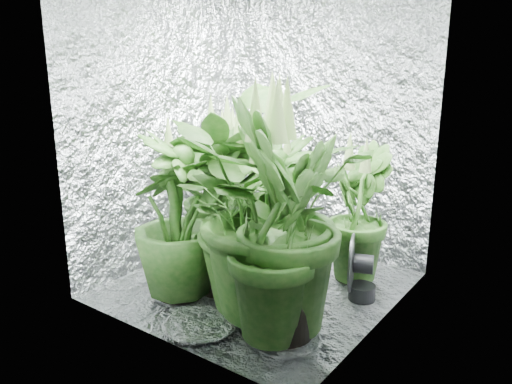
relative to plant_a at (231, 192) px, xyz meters
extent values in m
plane|color=white|center=(0.35, -0.18, -0.51)|extent=(1.60, 1.60, 0.00)
cube|color=white|center=(0.35, 0.62, 0.49)|extent=(1.60, 0.02, 2.00)
cube|color=white|center=(0.35, -0.98, 0.49)|extent=(1.60, 0.02, 2.00)
cube|color=white|center=(-0.45, -0.18, 0.49)|extent=(0.02, 1.60, 2.00)
cube|color=white|center=(1.15, -0.18, 0.49)|extent=(0.02, 1.60, 2.00)
cylinder|color=black|center=(0.00, 0.00, -0.38)|extent=(0.29, 0.29, 0.26)
cylinder|color=#4A341B|center=(0.00, 0.00, -0.27)|extent=(0.27, 0.27, 0.03)
imported|color=#184911|center=(0.00, 0.00, 0.01)|extent=(1.17, 1.17, 0.99)
cone|color=olive|center=(0.00, 0.00, 0.44)|extent=(0.09, 0.09, 0.26)
cylinder|color=black|center=(0.16, 0.21, -0.39)|extent=(0.28, 0.28, 0.25)
cylinder|color=#4A341B|center=(0.16, 0.21, -0.28)|extent=(0.26, 0.26, 0.03)
imported|color=#184911|center=(0.16, 0.21, -0.05)|extent=(0.64, 0.64, 0.87)
cone|color=olive|center=(0.16, 0.21, 0.33)|extent=(0.09, 0.09, 0.25)
cylinder|color=black|center=(0.80, 0.27, -0.40)|extent=(0.25, 0.25, 0.22)
cylinder|color=#4A341B|center=(0.80, 0.27, -0.31)|extent=(0.23, 0.23, 0.03)
imported|color=#184911|center=(0.80, 0.27, -0.06)|extent=(0.64, 0.64, 0.86)
cone|color=olive|center=(0.80, 0.27, 0.32)|extent=(0.08, 0.08, 0.22)
cylinder|color=black|center=(0.04, -0.56, -0.39)|extent=(0.28, 0.28, 0.25)
cylinder|color=#4A341B|center=(0.04, -0.56, -0.27)|extent=(0.26, 0.26, 0.03)
imported|color=#184911|center=(0.04, -0.56, -0.01)|extent=(0.74, 0.74, 0.95)
cone|color=olive|center=(0.04, -0.56, 0.41)|extent=(0.09, 0.09, 0.25)
cylinder|color=black|center=(0.57, -0.48, -0.37)|extent=(0.32, 0.32, 0.28)
cylinder|color=#4A341B|center=(0.57, -0.48, -0.24)|extent=(0.29, 0.29, 0.03)
imported|color=#184911|center=(0.57, -0.48, 0.13)|extent=(1.26, 1.26, 1.21)
cone|color=olive|center=(0.57, -0.48, 0.67)|extent=(0.10, 0.10, 0.28)
cylinder|color=black|center=(0.20, -0.34, -0.38)|extent=(0.30, 0.30, 0.27)
cylinder|color=#4A341B|center=(0.20, -0.34, -0.26)|extent=(0.28, 0.28, 0.03)
imported|color=#184911|center=(0.20, -0.34, 0.06)|extent=(0.79, 0.79, 1.08)
cone|color=olive|center=(0.20, -0.34, 0.54)|extent=(0.10, 0.10, 0.27)
cylinder|color=black|center=(0.82, -0.62, -0.38)|extent=(0.31, 0.31, 0.28)
cylinder|color=#4A341B|center=(0.82, -0.62, -0.25)|extent=(0.28, 0.28, 0.03)
imported|color=#184911|center=(0.82, -0.62, 0.12)|extent=(0.82, 0.82, 1.20)
cone|color=olive|center=(0.82, -0.62, 0.66)|extent=(0.10, 0.10, 0.28)
cylinder|color=black|center=(0.51, -0.23, -0.40)|extent=(0.25, 0.25, 0.23)
cylinder|color=#4A341B|center=(0.51, -0.23, -0.30)|extent=(0.23, 0.23, 0.03)
imported|color=#184911|center=(0.51, -0.23, -0.02)|extent=(0.69, 0.69, 0.94)
cone|color=olive|center=(0.51, -0.23, 0.40)|extent=(0.08, 0.08, 0.23)
cylinder|color=black|center=(0.96, 0.03, -0.47)|extent=(0.16, 0.16, 0.09)
cylinder|color=black|center=(0.96, 0.03, -0.29)|extent=(0.14, 0.14, 0.11)
cylinder|color=#4C4C51|center=(0.90, 0.01, -0.29)|extent=(0.13, 0.32, 0.34)
torus|color=#4C4C51|center=(0.90, 0.01, -0.29)|extent=(0.13, 0.34, 0.35)
cube|color=white|center=(0.89, -0.65, -0.21)|extent=(0.06, 0.04, 0.09)
camera|label=1|loc=(2.04, -2.53, 0.87)|focal=35.00mm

